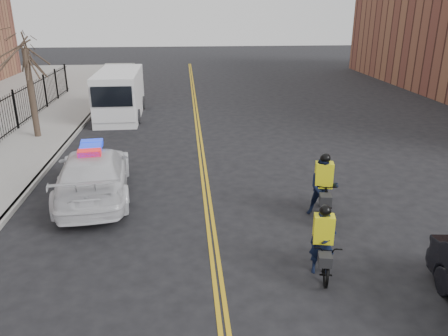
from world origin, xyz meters
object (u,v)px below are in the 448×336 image
police_cruiser (94,173)px  cargo_van (119,95)px  cyclist_near (322,250)px  cyclist_far (323,191)px

police_cruiser → cargo_van: bearing=-93.7°
police_cruiser → cyclist_near: size_ratio=3.09×
cargo_van → cyclist_near: size_ratio=3.30×
police_cruiser → cyclist_far: (7.02, -2.01, -0.04)m
cyclist_near → cyclist_far: bearing=84.3°
cargo_van → cyclist_far: cargo_van is taller
police_cruiser → cargo_van: size_ratio=0.94×
police_cruiser → cyclist_far: size_ratio=2.88×
cyclist_near → cyclist_far: 3.11m
cargo_van → cyclist_far: 15.16m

